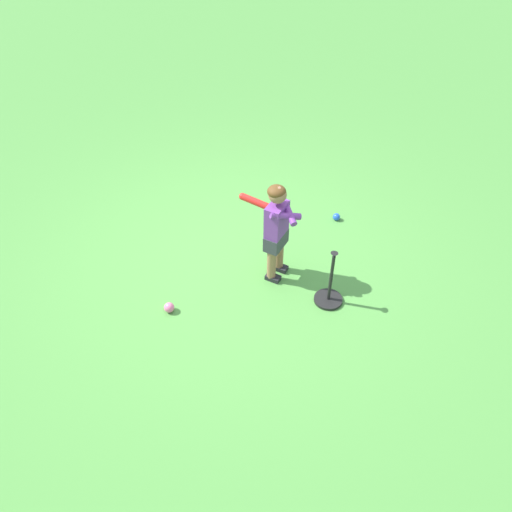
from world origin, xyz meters
The scene contains 5 objects.
ground_plane centered at (0.00, 0.00, 0.00)m, with size 40.00×40.00×0.00m, color #519942.
child_batter centered at (-0.48, -0.08, 0.65)m, with size 0.62×0.32×1.08m.
play_ball_midfield centered at (-0.05, 0.99, 0.05)m, with size 0.10×0.10×0.10m, color pink.
play_ball_by_bucket centered at (-0.45, -1.26, 0.04)m, with size 0.08×0.08×0.08m, color blue.
batting_tee centered at (-1.12, -0.12, 0.10)m, with size 0.28×0.28×0.62m.
Camera 1 is at (-2.82, 2.93, 3.63)m, focal length 35.56 mm.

